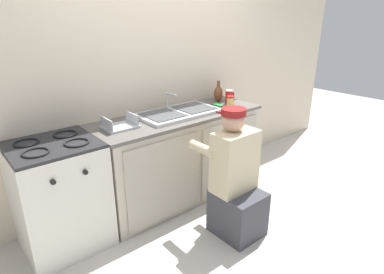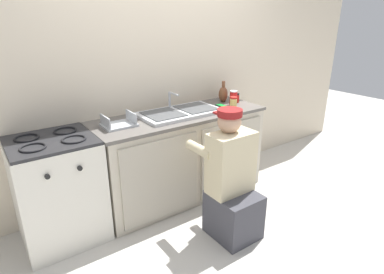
# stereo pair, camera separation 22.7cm
# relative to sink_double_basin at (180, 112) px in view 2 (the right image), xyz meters

# --- Properties ---
(ground_plane) EXTENTS (12.00, 12.00, 0.00)m
(ground_plane) POSITION_rel_sink_double_basin_xyz_m (0.00, -0.30, -0.91)
(ground_plane) COLOR beige
(back_wall) EXTENTS (6.00, 0.10, 2.50)m
(back_wall) POSITION_rel_sink_double_basin_xyz_m (0.00, 0.35, 0.34)
(back_wall) COLOR beige
(back_wall) RESTS_ON ground_plane
(counter_cabinet) EXTENTS (1.71, 0.62, 0.86)m
(counter_cabinet) POSITION_rel_sink_double_basin_xyz_m (0.00, -0.01, -0.48)
(counter_cabinet) COLOR beige
(counter_cabinet) RESTS_ON ground_plane
(countertop) EXTENTS (1.75, 0.62, 0.03)m
(countertop) POSITION_rel_sink_double_basin_xyz_m (0.00, -0.00, -0.03)
(countertop) COLOR #5B5651
(countertop) RESTS_ON counter_cabinet
(sink_double_basin) EXTENTS (0.80, 0.44, 0.19)m
(sink_double_basin) POSITION_rel_sink_double_basin_xyz_m (0.00, 0.00, 0.00)
(sink_double_basin) COLOR silver
(sink_double_basin) RESTS_ON countertop
(stove_range) EXTENTS (0.64, 0.62, 0.91)m
(stove_range) POSITION_rel_sink_double_basin_xyz_m (-1.20, -0.00, -0.46)
(stove_range) COLOR silver
(stove_range) RESTS_ON ground_plane
(plumber_person) EXTENTS (0.42, 0.61, 1.10)m
(plumber_person) POSITION_rel_sink_double_basin_xyz_m (-0.01, -0.79, -0.45)
(plumber_person) COLOR #3F3F47
(plumber_person) RESTS_ON ground_plane
(dish_rack_tray) EXTENTS (0.28, 0.22, 0.11)m
(dish_rack_tray) POSITION_rel_sink_double_basin_xyz_m (-0.63, 0.00, 0.01)
(dish_rack_tray) COLOR #B2B7BC
(dish_rack_tray) RESTS_ON countertop
(condiment_jar) EXTENTS (0.07, 0.07, 0.13)m
(condiment_jar) POSITION_rel_sink_double_basin_xyz_m (0.54, -0.17, 0.05)
(condiment_jar) COLOR #DBB760
(condiment_jar) RESTS_ON countertop
(soda_cup_red) EXTENTS (0.08, 0.08, 0.15)m
(soda_cup_red) POSITION_rel_sink_double_basin_xyz_m (0.66, -0.04, 0.06)
(soda_cup_red) COLOR red
(soda_cup_red) RESTS_ON countertop
(spice_bottle_red) EXTENTS (0.04, 0.04, 0.10)m
(spice_bottle_red) POSITION_rel_sink_double_basin_xyz_m (0.76, 0.00, 0.03)
(spice_bottle_red) COLOR red
(spice_bottle_red) RESTS_ON countertop
(vase_decorative) EXTENTS (0.10, 0.10, 0.23)m
(vase_decorative) POSITION_rel_sink_double_basin_xyz_m (0.65, 0.12, 0.07)
(vase_decorative) COLOR brown
(vase_decorative) RESTS_ON countertop
(cell_phone) EXTENTS (0.07, 0.14, 0.01)m
(cell_phone) POSITION_rel_sink_double_basin_xyz_m (0.52, -0.02, -0.01)
(cell_phone) COLOR black
(cell_phone) RESTS_ON countertop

